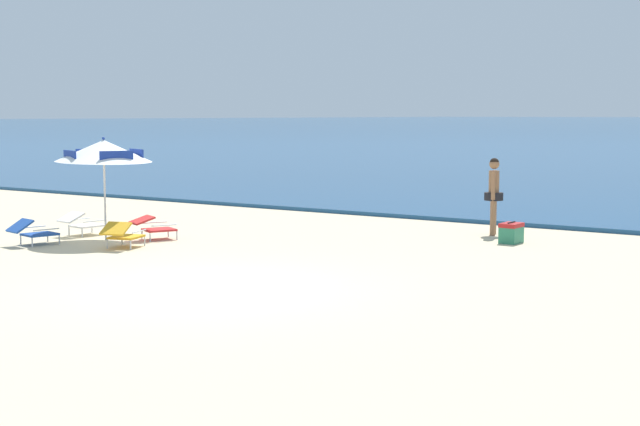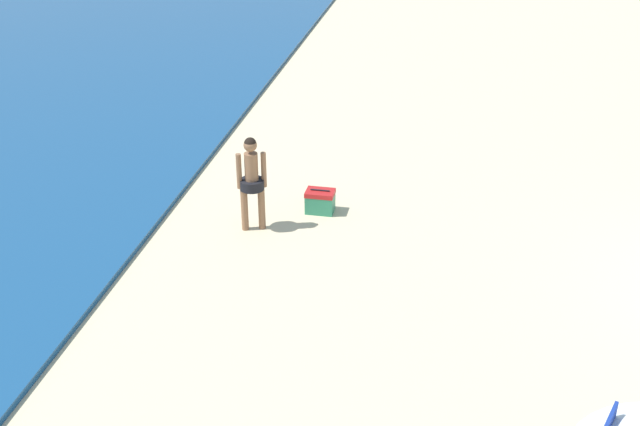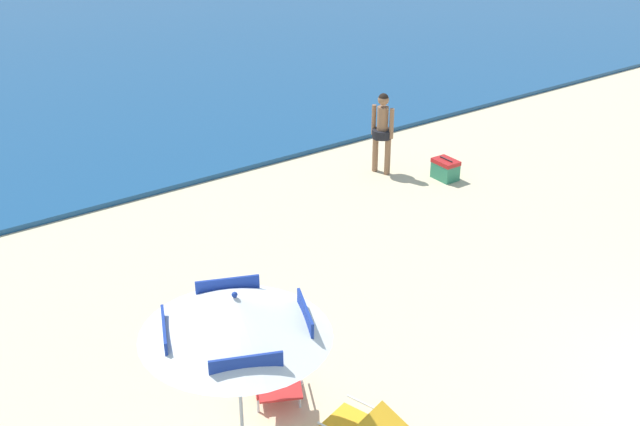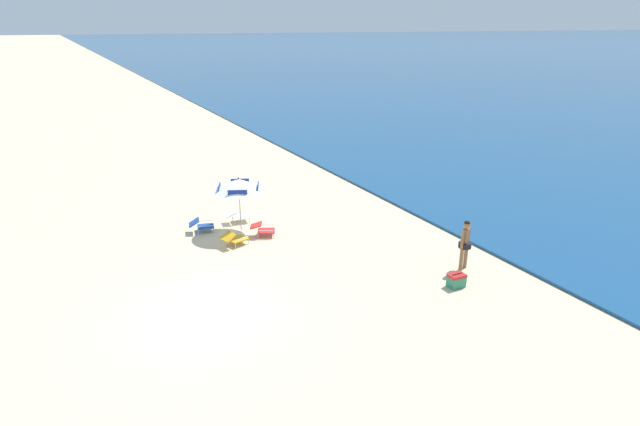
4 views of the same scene
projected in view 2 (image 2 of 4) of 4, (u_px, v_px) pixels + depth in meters
name	position (u px, v px, depth m)	size (l,w,h in m)	color
person_standing_near_shore	(252.00, 177.00, 12.43)	(0.40, 0.46, 1.63)	#8C6042
cooler_box	(320.00, 201.00, 13.32)	(0.36, 0.50, 0.43)	#2D7F5B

